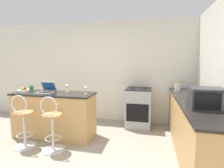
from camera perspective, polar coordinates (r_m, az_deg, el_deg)
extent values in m
plane|color=gray|center=(3.08, -17.88, -23.63)|extent=(20.00, 20.00, 0.00)
cube|color=silver|center=(4.71, -4.45, 4.08)|extent=(12.00, 0.06, 2.60)
cube|color=tan|center=(3.90, -18.29, -9.74)|extent=(1.65, 0.58, 0.90)
cube|color=black|center=(3.79, -18.58, -2.99)|extent=(1.68, 0.61, 0.03)
cube|color=tan|center=(3.38, 25.31, -12.73)|extent=(0.60, 2.71, 0.90)
cube|color=black|center=(3.26, 25.76, -4.99)|extent=(0.63, 2.74, 0.03)
cylinder|color=silver|center=(3.80, -26.40, -17.69)|extent=(0.40, 0.40, 0.02)
cylinder|color=silver|center=(3.68, -26.68, -13.28)|extent=(0.04, 0.04, 0.62)
torus|color=silver|center=(3.71, -26.59, -14.67)|extent=(0.28, 0.28, 0.02)
cylinder|color=#B7844C|center=(3.59, -26.98, -8.49)|extent=(0.34, 0.34, 0.04)
torus|color=silver|center=(3.47, -28.15, -5.81)|extent=(0.32, 0.02, 0.32)
cylinder|color=silver|center=(3.49, -18.55, -19.63)|extent=(0.40, 0.40, 0.02)
cylinder|color=silver|center=(3.36, -18.77, -14.88)|extent=(0.04, 0.04, 0.62)
torus|color=silver|center=(3.39, -18.70, -16.38)|extent=(0.28, 0.28, 0.02)
cylinder|color=#B7844C|center=(3.25, -19.01, -9.66)|extent=(0.34, 0.34, 0.04)
torus|color=silver|center=(3.13, -20.06, -6.76)|extent=(0.32, 0.02, 0.32)
cube|color=#B7BABF|center=(3.84, -20.96, -2.62)|extent=(0.32, 0.24, 0.01)
cube|color=black|center=(3.82, -21.11, -2.56)|extent=(0.27, 0.13, 0.00)
cube|color=#B7BABF|center=(3.93, -19.94, -0.70)|extent=(0.32, 0.12, 0.20)
cube|color=#19478C|center=(3.93, -19.98, -0.67)|extent=(0.28, 0.10, 0.17)
cube|color=#2D2D30|center=(2.70, 28.54, -4.12)|extent=(0.44, 0.37, 0.29)
cube|color=black|center=(2.50, 28.83, -4.97)|extent=(0.31, 0.01, 0.23)
cube|color=#9EA3A8|center=(3.18, 25.54, -3.44)|extent=(0.21, 0.26, 0.16)
cube|color=black|center=(3.16, 24.88, -1.96)|extent=(0.05, 0.18, 0.00)
cube|color=black|center=(3.18, 26.36, -1.99)|extent=(0.05, 0.18, 0.00)
cube|color=black|center=(3.16, 23.54, -2.83)|extent=(0.02, 0.02, 0.02)
cube|color=#9EA3A8|center=(4.30, 8.61, -7.73)|extent=(0.59, 0.60, 0.91)
cube|color=black|center=(4.02, 8.27, -9.35)|extent=(0.50, 0.01, 0.41)
cube|color=black|center=(4.20, 8.73, -1.59)|extent=(0.59, 0.60, 0.02)
cylinder|color=black|center=(4.09, 6.77, -1.60)|extent=(0.11, 0.11, 0.01)
cylinder|color=black|center=(4.07, 10.47, -1.71)|extent=(0.11, 0.11, 0.01)
cylinder|color=black|center=(4.33, 7.11, -1.11)|extent=(0.11, 0.11, 0.01)
cylinder|color=black|center=(4.31, 10.61, -1.22)|extent=(0.11, 0.11, 0.01)
cylinder|color=silver|center=(3.85, -14.30, -2.38)|extent=(0.06, 0.06, 0.00)
cylinder|color=silver|center=(3.84, -14.32, -1.71)|extent=(0.01, 0.01, 0.09)
sphere|color=silver|center=(3.83, -14.35, -0.65)|extent=(0.07, 0.07, 0.07)
cylinder|color=#338447|center=(4.36, -24.87, -1.07)|extent=(0.07, 0.07, 0.10)
torus|color=#338447|center=(4.33, -24.36, -1.03)|extent=(0.01, 0.06, 0.06)
cylinder|color=silver|center=(4.10, -26.98, -2.00)|extent=(0.24, 0.24, 0.05)
sphere|color=red|center=(4.06, -26.51, -1.40)|extent=(0.06, 0.06, 0.06)
sphere|color=orange|center=(4.14, -27.33, -1.32)|extent=(0.06, 0.06, 0.06)
sphere|color=#66B233|center=(4.05, -27.25, -1.47)|extent=(0.06, 0.06, 0.06)
cylinder|color=silver|center=(3.49, -8.55, -3.22)|extent=(0.06, 0.06, 0.00)
cylinder|color=silver|center=(3.48, -8.56, -2.42)|extent=(0.01, 0.01, 0.09)
sphere|color=silver|center=(3.47, -8.59, -1.19)|extent=(0.07, 0.07, 0.07)
cylinder|color=red|center=(3.69, 26.89, -2.62)|extent=(0.08, 0.08, 0.10)
torus|color=red|center=(3.70, 27.70, -2.56)|extent=(0.01, 0.06, 0.06)
cylinder|color=silver|center=(4.04, 20.63, -0.78)|extent=(0.12, 0.12, 0.20)
cylinder|color=olive|center=(4.02, 20.70, 0.76)|extent=(0.13, 0.13, 0.02)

